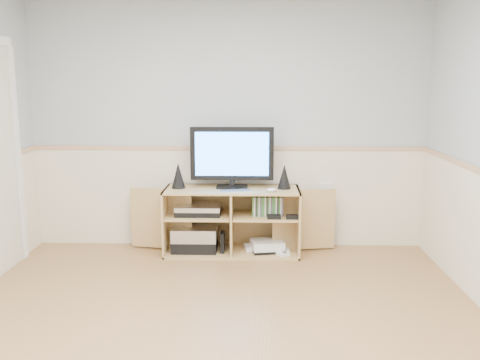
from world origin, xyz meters
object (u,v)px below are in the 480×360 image
(monitor, at_px, (232,155))
(game_consoles, at_px, (266,246))
(keyboard, at_px, (236,191))
(media_cabinet, at_px, (232,219))

(monitor, xyz_separation_m, game_consoles, (0.34, -0.06, -0.91))
(monitor, bearing_deg, keyboard, -76.52)
(media_cabinet, xyz_separation_m, keyboard, (0.05, -0.20, 0.32))
(keyboard, bearing_deg, media_cabinet, 88.83)
(media_cabinet, distance_m, keyboard, 0.38)
(monitor, bearing_deg, media_cabinet, 90.00)
(media_cabinet, height_order, game_consoles, media_cabinet)
(monitor, bearing_deg, game_consoles, -10.10)
(monitor, height_order, game_consoles, monitor)
(monitor, distance_m, game_consoles, 0.97)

